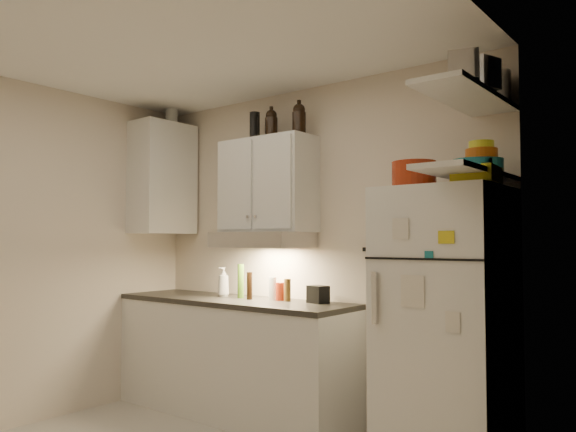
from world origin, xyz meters
The scene contains 35 objects.
ceiling centered at (0.00, 0.00, 2.61)m, with size 3.20×3.00×0.02m, color white.
back_wall centered at (0.00, 1.51, 1.30)m, with size 3.20×0.02×2.60m, color beige.
left_wall centered at (-1.61, 0.00, 1.30)m, with size 0.02×3.00×2.60m, color beige.
right_wall centered at (1.61, 0.00, 1.30)m, with size 0.02×3.00×2.60m, color beige.
base_cabinet centered at (-0.55, 1.20, 0.44)m, with size 2.10×0.60×0.88m, color white.
countertop centered at (-0.55, 1.20, 0.90)m, with size 2.10×0.62×0.04m, color #2B2925.
upper_cabinet centered at (-0.30, 1.33, 1.83)m, with size 0.80×0.33×0.75m, color white.
side_cabinet centered at (-1.44, 1.20, 1.95)m, with size 0.33×0.55×1.00m, color white.
range_hood centered at (-0.30, 1.27, 1.39)m, with size 0.76×0.46×0.12m, color silver.
fridge centered at (1.25, 1.16, 0.85)m, with size 0.70×0.68×1.70m, color white.
shelf_hi centered at (1.45, 1.02, 2.20)m, with size 0.30×0.95×0.03m, color white.
shelf_lo centered at (1.45, 1.02, 1.76)m, with size 0.30×0.95×0.03m, color white.
knife_strip centered at (0.70, 1.49, 1.32)m, with size 0.42×0.02×0.03m, color black.
dutch_oven centered at (1.14, 0.98, 1.78)m, with size 0.26×0.26×0.15m, color #A12C12.
book_stack centered at (1.50, 1.01, 1.75)m, with size 0.22×0.28×0.09m, color yellow.
spice_jar centered at (1.35, 1.07, 1.75)m, with size 0.06×0.06×0.10m, color silver.
stock_pot centered at (1.45, 1.36, 2.31)m, with size 0.28×0.28×0.20m, color silver.
tin_a centered at (1.53, 1.00, 2.30)m, with size 0.17×0.16×0.17m, color #AAAAAD.
tin_b centered at (1.52, 0.78, 2.29)m, with size 0.15×0.15×0.15m, color #AAAAAD.
bowl_teal centered at (1.45, 1.26, 1.82)m, with size 0.23×0.23×0.09m, color #177282.
bowl_orange centered at (1.46, 1.22, 1.90)m, with size 0.19×0.19×0.06m, color #C15A12.
bowl_yellow centered at (1.46, 1.22, 1.95)m, with size 0.14×0.14×0.05m, color yellow.
plates centered at (1.50, 0.96, 1.80)m, with size 0.21×0.21×0.05m, color #177282.
growler_a centered at (-0.25, 1.32, 2.32)m, with size 0.10×0.10×0.24m, color black, non-canonical shape.
growler_b centered at (0.01, 1.35, 2.33)m, with size 0.11×0.11×0.25m, color black, non-canonical shape.
thermos_a centered at (-0.41, 1.29, 2.30)m, with size 0.07×0.07×0.19m, color black.
thermos_b centered at (-0.45, 1.35, 2.32)m, with size 0.08×0.08×0.24m, color black.
side_jar centered at (-1.43, 1.29, 2.52)m, with size 0.11×0.11×0.15m, color silver.
soap_bottle centered at (-0.74, 1.28, 1.05)m, with size 0.10×0.10×0.27m, color white.
pepper_mill centered at (-0.08, 1.31, 1.01)m, with size 0.05×0.05×0.17m, color brown.
oil_bottle centered at (-0.53, 1.27, 1.06)m, with size 0.05×0.05×0.27m, color #446F1B.
vinegar_bottle centered at (-0.39, 1.23, 1.03)m, with size 0.05×0.05×0.22m, color black.
clear_bottle centered at (-0.23, 1.32, 1.01)m, with size 0.06×0.06×0.18m, color silver.
red_jar centered at (-0.15, 1.32, 0.99)m, with size 0.07×0.07×0.14m, color #A12C12.
caddy centered at (0.18, 1.35, 0.98)m, with size 0.15×0.11×0.13m, color black.
Camera 1 is at (2.59, -2.08, 1.38)m, focal length 35.00 mm.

